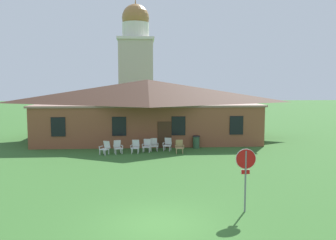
% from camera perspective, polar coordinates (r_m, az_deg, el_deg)
% --- Properties ---
extents(ground_plane, '(200.00, 200.00, 0.00)m').
position_cam_1_polar(ground_plane, '(13.27, -1.63, -16.39)').
color(ground_plane, '#336028').
extents(brick_building, '(19.45, 10.40, 5.48)m').
position_cam_1_polar(brick_building, '(32.75, -3.28, 1.84)').
color(brick_building, brown).
rests_on(brick_building, ground).
extents(dome_tower, '(5.18, 5.18, 17.34)m').
position_cam_1_polar(dome_tower, '(51.84, -5.19, 8.83)').
color(dome_tower, '#BCB29E').
rests_on(dome_tower, ground).
extents(stop_sign, '(0.81, 0.07, 2.52)m').
position_cam_1_polar(stop_sign, '(14.22, 12.42, -7.48)').
color(stop_sign, slate).
rests_on(stop_sign, ground).
extents(lawn_chair_by_porch, '(0.84, 0.86, 0.96)m').
position_cam_1_polar(lawn_chair_by_porch, '(25.88, -10.09, -4.39)').
color(lawn_chair_by_porch, white).
rests_on(lawn_chair_by_porch, ground).
extents(lawn_chair_near_door, '(0.75, 0.80, 0.96)m').
position_cam_1_polar(lawn_chair_near_door, '(26.09, -8.12, -4.28)').
color(lawn_chair_near_door, white).
rests_on(lawn_chair_near_door, ground).
extents(lawn_chair_left_end, '(0.69, 0.73, 0.96)m').
position_cam_1_polar(lawn_chair_left_end, '(26.14, -5.28, -4.23)').
color(lawn_chair_left_end, white).
rests_on(lawn_chair_left_end, ground).
extents(lawn_chair_middle, '(0.71, 0.75, 0.96)m').
position_cam_1_polar(lawn_chair_middle, '(26.50, -3.44, -4.08)').
color(lawn_chair_middle, white).
rests_on(lawn_chair_middle, ground).
extents(lawn_chair_right_end, '(0.66, 0.69, 0.96)m').
position_cam_1_polar(lawn_chair_right_end, '(26.83, -2.30, -3.95)').
color(lawn_chair_right_end, silver).
rests_on(lawn_chair_right_end, ground).
extents(lawn_chair_far_side, '(0.75, 0.80, 0.96)m').
position_cam_1_polar(lawn_chair_far_side, '(27.02, -0.06, -3.88)').
color(lawn_chair_far_side, white).
rests_on(lawn_chair_far_side, ground).
extents(lawn_chair_under_eave, '(0.65, 0.68, 0.96)m').
position_cam_1_polar(lawn_chair_under_eave, '(26.03, 1.85, -4.25)').
color(lawn_chair_under_eave, tan).
rests_on(lawn_chair_under_eave, ground).
extents(trash_bin, '(0.56, 0.56, 0.98)m').
position_cam_1_polar(trash_bin, '(28.07, 4.57, -3.54)').
color(trash_bin, '#335638').
rests_on(trash_bin, ground).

